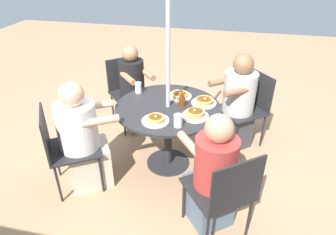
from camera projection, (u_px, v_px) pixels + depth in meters
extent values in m
plane|color=tan|center=(168.00, 163.00, 3.43)|extent=(12.00, 12.00, 0.00)
cylinder|color=#28282B|center=(168.00, 162.00, 3.43)|extent=(0.48, 0.48, 0.01)
cylinder|color=#28282B|center=(168.00, 137.00, 3.25)|extent=(0.09, 0.09, 0.71)
cylinder|color=#28282B|center=(168.00, 107.00, 3.07)|extent=(1.08, 1.08, 0.03)
cylinder|color=#ADADB2|center=(168.00, 76.00, 2.89)|extent=(0.04, 0.04, 2.15)
cylinder|color=#232326|center=(235.00, 139.00, 3.45)|extent=(0.02, 0.02, 0.44)
cylinder|color=#232326|center=(216.00, 123.00, 3.77)|extent=(0.02, 0.02, 0.44)
cylinder|color=#232326|center=(263.00, 131.00, 3.61)|extent=(0.02, 0.02, 0.44)
cylinder|color=#232326|center=(242.00, 116.00, 3.92)|extent=(0.02, 0.02, 0.44)
cube|color=#232326|center=(241.00, 110.00, 3.57)|extent=(0.67, 0.67, 0.02)
cube|color=#232326|center=(259.00, 90.00, 3.54)|extent=(0.29, 0.36, 0.43)
cube|color=#3D3D42|center=(231.00, 129.00, 3.64)|extent=(0.52, 0.51, 0.44)
cylinder|color=#B2B2B2|center=(240.00, 93.00, 3.42)|extent=(0.37, 0.37, 0.50)
sphere|color=brown|center=(243.00, 64.00, 3.24)|extent=(0.23, 0.23, 0.23)
cylinder|color=brown|center=(236.00, 92.00, 3.18)|extent=(0.27, 0.23, 0.07)
cylinder|color=brown|center=(220.00, 82.00, 3.41)|extent=(0.27, 0.23, 0.07)
cylinder|color=#232326|center=(152.00, 113.00, 3.98)|extent=(0.02, 0.02, 0.44)
cylinder|color=#232326|center=(124.00, 121.00, 3.81)|extent=(0.02, 0.02, 0.44)
cylinder|color=#232326|center=(139.00, 101.00, 4.28)|extent=(0.02, 0.02, 0.44)
cylinder|color=#232326|center=(113.00, 107.00, 4.11)|extent=(0.02, 0.02, 0.44)
cube|color=#232326|center=(131.00, 95.00, 3.93)|extent=(0.67, 0.67, 0.02)
cube|color=#232326|center=(123.00, 73.00, 3.98)|extent=(0.34, 0.32, 0.43)
cube|color=gray|center=(135.00, 113.00, 3.96)|extent=(0.44, 0.45, 0.44)
cylinder|color=black|center=(132.00, 80.00, 3.76)|extent=(0.32, 0.32, 0.50)
sphere|color=#A3704C|center=(130.00, 53.00, 3.59)|extent=(0.20, 0.20, 0.20)
cylinder|color=#A3704C|center=(147.00, 74.00, 3.61)|extent=(0.27, 0.28, 0.07)
cylinder|color=#A3704C|center=(128.00, 78.00, 3.50)|extent=(0.27, 0.28, 0.07)
cylinder|color=#232326|center=(95.00, 151.00, 3.26)|extent=(0.02, 0.02, 0.44)
cylinder|color=#232326|center=(101.00, 174.00, 2.93)|extent=(0.02, 0.02, 0.44)
cylinder|color=#232326|center=(57.00, 159.00, 3.14)|extent=(0.02, 0.02, 0.44)
cylinder|color=#232326|center=(58.00, 184.00, 2.82)|extent=(0.02, 0.02, 0.44)
cube|color=#232326|center=(75.00, 148.00, 2.92)|extent=(0.65, 0.65, 0.02)
cube|color=#232326|center=(45.00, 134.00, 2.74)|extent=(0.26, 0.39, 0.43)
cube|color=beige|center=(90.00, 164.00, 3.07)|extent=(0.53, 0.52, 0.44)
cylinder|color=white|center=(77.00, 127.00, 2.82)|extent=(0.38, 0.38, 0.48)
sphere|color=#DBA884|center=(71.00, 94.00, 2.64)|extent=(0.23, 0.23, 0.23)
cylinder|color=#DBA884|center=(96.00, 106.00, 2.95)|extent=(0.32, 0.24, 0.07)
cylinder|color=#DBA884|center=(100.00, 121.00, 2.70)|extent=(0.32, 0.24, 0.07)
cylinder|color=#232326|center=(183.00, 200.00, 2.65)|extent=(0.02, 0.02, 0.44)
cylinder|color=#232326|center=(222.00, 186.00, 2.79)|extent=(0.02, 0.02, 0.44)
cylinder|color=#232326|center=(207.00, 235.00, 2.33)|extent=(0.02, 0.02, 0.44)
cylinder|color=#232326|center=(249.00, 218.00, 2.48)|extent=(0.02, 0.02, 0.44)
cube|color=#232326|center=(217.00, 189.00, 2.45)|extent=(0.66, 0.66, 0.02)
cube|color=#232326|center=(237.00, 186.00, 2.15)|extent=(0.37, 0.29, 0.43)
cube|color=slate|center=(208.00, 199.00, 2.65)|extent=(0.48, 0.49, 0.44)
cylinder|color=#B73833|center=(216.00, 163.00, 2.38)|extent=(0.35, 0.35, 0.46)
sphere|color=tan|center=(219.00, 128.00, 2.21)|extent=(0.22, 0.22, 0.22)
cylinder|color=tan|center=(189.00, 144.00, 2.42)|extent=(0.24, 0.29, 0.07)
cylinder|color=tan|center=(219.00, 136.00, 2.52)|extent=(0.24, 0.29, 0.07)
cylinder|color=white|center=(180.00, 96.00, 3.24)|extent=(0.26, 0.26, 0.01)
cylinder|color=tan|center=(180.00, 95.00, 3.23)|extent=(0.18, 0.18, 0.01)
cylinder|color=tan|center=(179.00, 94.00, 3.23)|extent=(0.19, 0.19, 0.01)
ellipsoid|color=brown|center=(180.00, 93.00, 3.22)|extent=(0.15, 0.14, 0.00)
cube|color=#F4E084|center=(179.00, 93.00, 3.22)|extent=(0.03, 0.03, 0.01)
cylinder|color=white|center=(195.00, 116.00, 2.88)|extent=(0.26, 0.26, 0.01)
cylinder|color=tan|center=(195.00, 115.00, 2.87)|extent=(0.18, 0.18, 0.01)
cylinder|color=tan|center=(195.00, 114.00, 2.87)|extent=(0.18, 0.18, 0.01)
cylinder|color=tan|center=(195.00, 112.00, 2.86)|extent=(0.19, 0.19, 0.01)
cylinder|color=tan|center=(196.00, 112.00, 2.85)|extent=(0.17, 0.17, 0.01)
ellipsoid|color=brown|center=(195.00, 111.00, 2.85)|extent=(0.14, 0.13, 0.00)
cube|color=#F4E084|center=(194.00, 110.00, 2.84)|extent=(0.02, 0.02, 0.01)
cylinder|color=white|center=(155.00, 121.00, 2.80)|extent=(0.26, 0.26, 0.01)
cylinder|color=tan|center=(155.00, 119.00, 2.80)|extent=(0.15, 0.15, 0.01)
cylinder|color=tan|center=(155.00, 119.00, 2.78)|extent=(0.17, 0.17, 0.01)
cylinder|color=tan|center=(156.00, 118.00, 2.78)|extent=(0.17, 0.17, 0.01)
ellipsoid|color=brown|center=(155.00, 117.00, 2.78)|extent=(0.13, 0.12, 0.00)
cube|color=#F4E084|center=(156.00, 116.00, 2.77)|extent=(0.02, 0.02, 0.01)
cylinder|color=white|center=(204.00, 103.00, 3.11)|extent=(0.26, 0.26, 0.01)
cylinder|color=tan|center=(204.00, 102.00, 3.09)|extent=(0.19, 0.19, 0.01)
cylinder|color=tan|center=(204.00, 101.00, 3.09)|extent=(0.17, 0.17, 0.01)
cylinder|color=tan|center=(203.00, 100.00, 3.09)|extent=(0.18, 0.18, 0.01)
cylinder|color=tan|center=(205.00, 99.00, 3.09)|extent=(0.19, 0.19, 0.01)
ellipsoid|color=brown|center=(204.00, 99.00, 3.08)|extent=(0.15, 0.14, 0.00)
cube|color=#F4E084|center=(205.00, 98.00, 3.08)|extent=(0.03, 0.03, 0.01)
cylinder|color=#602D0F|center=(182.00, 102.00, 3.04)|extent=(0.07, 0.07, 0.10)
cylinder|color=#602D0F|center=(182.00, 96.00, 3.01)|extent=(0.03, 0.03, 0.04)
torus|color=#602D0F|center=(179.00, 100.00, 3.04)|extent=(0.05, 0.01, 0.05)
cylinder|color=white|center=(178.00, 121.00, 2.70)|extent=(0.08, 0.08, 0.11)
cylinder|color=white|center=(178.00, 115.00, 2.67)|extent=(0.08, 0.08, 0.01)
cylinder|color=silver|center=(138.00, 88.00, 3.30)|extent=(0.07, 0.07, 0.12)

